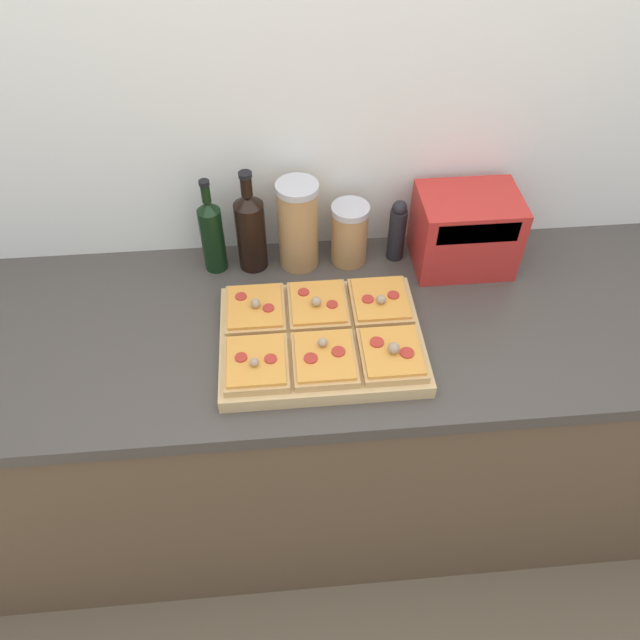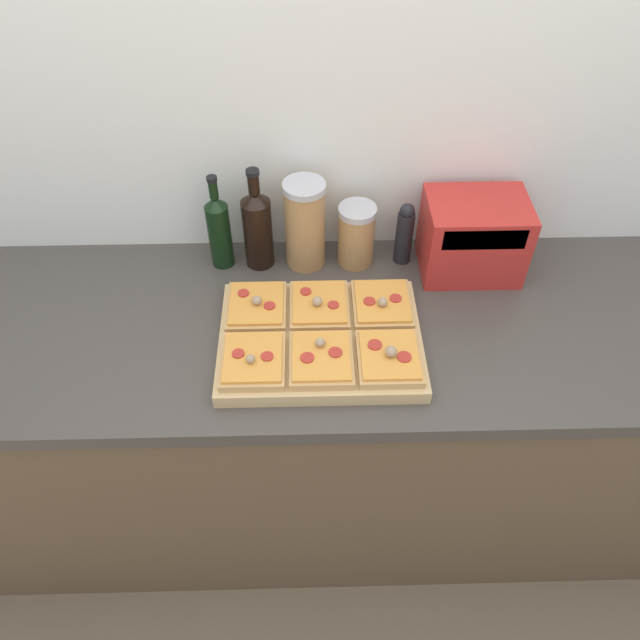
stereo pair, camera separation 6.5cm
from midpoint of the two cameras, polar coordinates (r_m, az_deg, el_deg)
name	(u,v)px [view 2 (the right image)]	position (r m, az deg, el deg)	size (l,w,h in m)	color
ground_plane	(336,587)	(2.20, 2.43, -23.23)	(12.00, 12.00, 0.00)	brown
wall_back	(334,129)	(1.66, 2.48, 17.07)	(6.00, 0.06, 2.50)	silver
kitchen_counter	(335,424)	(1.94, 2.32, -9.51)	(2.63, 0.67, 0.91)	brown
cutting_board	(320,340)	(1.52, 1.26, -1.86)	(0.49, 0.37, 0.04)	tan
pizza_slice_back_left	(257,306)	(1.55, -4.62, 1.25)	(0.15, 0.17, 0.05)	tan
pizza_slice_back_center	(319,305)	(1.55, 1.15, 1.35)	(0.15, 0.17, 0.05)	tan
pizza_slice_back_right	(382,304)	(1.57, 6.88, 1.44)	(0.15, 0.17, 0.05)	tan
pizza_slice_front_left	(253,360)	(1.44, -4.84, -3.71)	(0.15, 0.17, 0.05)	tan
pizza_slice_front_center	(321,359)	(1.43, 1.42, -3.57)	(0.15, 0.17, 0.05)	tan
pizza_slice_front_right	(389,357)	(1.45, 7.63, -3.43)	(0.15, 0.17, 0.06)	tan
olive_oil_bottle	(219,230)	(1.69, -8.11, 8.15)	(0.06, 0.06, 0.28)	black
wine_bottle	(257,227)	(1.68, -4.62, 8.45)	(0.08, 0.08, 0.30)	black
grain_jar_tall	(305,224)	(1.67, -0.26, 8.72)	(0.11, 0.11, 0.26)	#AD7F4C
grain_jar_short	(356,235)	(1.70, 4.44, 7.74)	(0.10, 0.10, 0.18)	#AD7F4C
pepper_mill	(404,234)	(1.72, 8.82, 7.79)	(0.05, 0.05, 0.19)	black
toaster_oven	(473,237)	(1.72, 14.89, 7.37)	(0.29, 0.19, 0.21)	red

